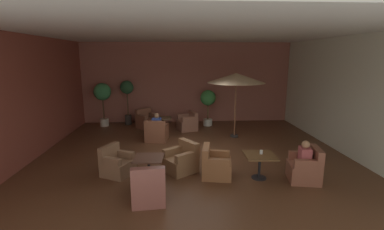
{
  "coord_description": "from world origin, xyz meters",
  "views": [
    {
      "loc": [
        -0.53,
        -8.5,
        3.2
      ],
      "look_at": [
        0.0,
        0.5,
        1.27
      ],
      "focal_mm": 25.6,
      "sensor_mm": 36.0,
      "label": 1
    }
  ],
  "objects_px": {
    "armchair_front_left_north": "(305,168)",
    "cafe_table_mid_center": "(163,121)",
    "cafe_table_front_left": "(260,160)",
    "armchair_mid_center_north": "(188,123)",
    "cafe_table_front_right": "(149,163)",
    "armchair_front_right_east": "(181,161)",
    "armchair_mid_center_east": "(147,121)",
    "iced_drink_cup": "(261,152)",
    "armchair_front_right_south": "(117,164)",
    "potted_tree_mid_right": "(102,95)",
    "patio_umbrella_tall_red": "(236,78)",
    "patron_by_window": "(305,154)",
    "armchair_mid_center_south": "(157,133)",
    "potted_tree_mid_left": "(208,101)",
    "armchair_front_left_east": "(215,165)",
    "armchair_front_right_north": "(149,188)",
    "patron_blue_shirt": "(157,122)",
    "potted_tree_left_corner": "(127,93)"
  },
  "relations": [
    {
      "from": "cafe_table_front_left",
      "to": "cafe_table_front_right",
      "type": "xyz_separation_m",
      "value": [
        -2.92,
        -0.02,
        -0.01
      ]
    },
    {
      "from": "armchair_mid_center_east",
      "to": "potted_tree_mid_right",
      "type": "bearing_deg",
      "value": 166.86
    },
    {
      "from": "cafe_table_front_left",
      "to": "armchair_mid_center_north",
      "type": "distance_m",
      "value": 5.29
    },
    {
      "from": "armchair_front_left_north",
      "to": "cafe_table_mid_center",
      "type": "bearing_deg",
      "value": 128.91
    },
    {
      "from": "armchair_front_right_north",
      "to": "armchair_front_right_east",
      "type": "distance_m",
      "value": 1.82
    },
    {
      "from": "potted_tree_mid_left",
      "to": "potted_tree_mid_right",
      "type": "distance_m",
      "value": 4.87
    },
    {
      "from": "iced_drink_cup",
      "to": "armchair_front_right_south",
      "type": "bearing_deg",
      "value": 174.26
    },
    {
      "from": "potted_tree_mid_right",
      "to": "patron_by_window",
      "type": "xyz_separation_m",
      "value": [
        6.68,
        -6.18,
        -0.73
      ]
    },
    {
      "from": "potted_tree_left_corner",
      "to": "potted_tree_mid_left",
      "type": "relative_size",
      "value": 1.25
    },
    {
      "from": "armchair_front_left_east",
      "to": "patron_blue_shirt",
      "type": "relative_size",
      "value": 1.42
    },
    {
      "from": "cafe_table_front_left",
      "to": "armchair_front_right_south",
      "type": "bearing_deg",
      "value": 173.26
    },
    {
      "from": "armchair_front_left_east",
      "to": "armchair_mid_center_north",
      "type": "bearing_deg",
      "value": 96.38
    },
    {
      "from": "iced_drink_cup",
      "to": "armchair_front_left_east",
      "type": "bearing_deg",
      "value": 173.8
    },
    {
      "from": "armchair_mid_center_south",
      "to": "patio_umbrella_tall_red",
      "type": "bearing_deg",
      "value": 6.68
    },
    {
      "from": "armchair_front_left_east",
      "to": "potted_tree_left_corner",
      "type": "relative_size",
      "value": 0.43
    },
    {
      "from": "armchair_mid_center_north",
      "to": "potted_tree_mid_right",
      "type": "bearing_deg",
      "value": 166.09
    },
    {
      "from": "armchair_front_left_north",
      "to": "armchair_front_right_east",
      "type": "distance_m",
      "value": 3.31
    },
    {
      "from": "armchair_mid_center_east",
      "to": "potted_tree_mid_left",
      "type": "relative_size",
      "value": 0.66
    },
    {
      "from": "potted_tree_left_corner",
      "to": "potted_tree_mid_right",
      "type": "xyz_separation_m",
      "value": [
        -1.07,
        -0.27,
        -0.07
      ]
    },
    {
      "from": "armchair_front_left_north",
      "to": "armchair_mid_center_east",
      "type": "relative_size",
      "value": 0.82
    },
    {
      "from": "cafe_table_front_right",
      "to": "patron_by_window",
      "type": "relative_size",
      "value": 1.22
    },
    {
      "from": "armchair_front_left_east",
      "to": "iced_drink_cup",
      "type": "relative_size",
      "value": 8.26
    },
    {
      "from": "cafe_table_front_left",
      "to": "armchair_front_right_east",
      "type": "bearing_deg",
      "value": 164.19
    },
    {
      "from": "armchair_mid_center_south",
      "to": "armchair_front_right_north",
      "type": "bearing_deg",
      "value": -88.36
    },
    {
      "from": "armchair_front_right_north",
      "to": "potted_tree_mid_right",
      "type": "bearing_deg",
      "value": 111.3
    },
    {
      "from": "armchair_front_right_north",
      "to": "patron_blue_shirt",
      "type": "xyz_separation_m",
      "value": [
        -0.12,
        4.62,
        0.38
      ]
    },
    {
      "from": "armchair_front_left_east",
      "to": "potted_tree_mid_right",
      "type": "height_order",
      "value": "potted_tree_mid_right"
    },
    {
      "from": "cafe_table_front_left",
      "to": "cafe_table_mid_center",
      "type": "bearing_deg",
      "value": 120.85
    },
    {
      "from": "cafe_table_front_left",
      "to": "iced_drink_cup",
      "type": "height_order",
      "value": "iced_drink_cup"
    },
    {
      "from": "armchair_front_left_east",
      "to": "armchair_front_right_north",
      "type": "bearing_deg",
      "value": -142.98
    },
    {
      "from": "armchair_front_left_north",
      "to": "cafe_table_mid_center",
      "type": "xyz_separation_m",
      "value": [
        -3.92,
        4.86,
        0.18
      ]
    },
    {
      "from": "cafe_table_front_left",
      "to": "armchair_front_right_south",
      "type": "distance_m",
      "value": 3.88
    },
    {
      "from": "cafe_table_mid_center",
      "to": "armchair_mid_center_north",
      "type": "relative_size",
      "value": 0.77
    },
    {
      "from": "armchair_front_right_north",
      "to": "armchair_front_right_east",
      "type": "relative_size",
      "value": 0.85
    },
    {
      "from": "armchair_front_left_east",
      "to": "iced_drink_cup",
      "type": "distance_m",
      "value": 1.28
    },
    {
      "from": "armchair_front_left_north",
      "to": "cafe_table_front_right",
      "type": "relative_size",
      "value": 1.17
    },
    {
      "from": "armchair_front_left_east",
      "to": "patio_umbrella_tall_red",
      "type": "distance_m",
      "value": 4.42
    },
    {
      "from": "armchair_mid_center_east",
      "to": "armchair_mid_center_south",
      "type": "xyz_separation_m",
      "value": [
        0.58,
        -1.98,
        -0.01
      ]
    },
    {
      "from": "cafe_table_front_left",
      "to": "cafe_table_front_right",
      "type": "distance_m",
      "value": 2.92
    },
    {
      "from": "cafe_table_mid_center",
      "to": "iced_drink_cup",
      "type": "xyz_separation_m",
      "value": [
        2.82,
        -4.58,
        0.19
      ]
    },
    {
      "from": "patio_umbrella_tall_red",
      "to": "potted_tree_left_corner",
      "type": "distance_m",
      "value": 5.28
    },
    {
      "from": "patio_umbrella_tall_red",
      "to": "potted_tree_mid_right",
      "type": "bearing_deg",
      "value": 159.9
    },
    {
      "from": "patron_blue_shirt",
      "to": "iced_drink_cup",
      "type": "bearing_deg",
      "value": -49.33
    },
    {
      "from": "armchair_front_left_north",
      "to": "patio_umbrella_tall_red",
      "type": "height_order",
      "value": "patio_umbrella_tall_red"
    },
    {
      "from": "cafe_table_front_right",
      "to": "armchair_front_right_east",
      "type": "relative_size",
      "value": 0.71
    },
    {
      "from": "armchair_front_right_east",
      "to": "armchair_mid_center_north",
      "type": "bearing_deg",
      "value": 85.19
    },
    {
      "from": "armchair_front_right_east",
      "to": "potted_tree_mid_left",
      "type": "xyz_separation_m",
      "value": [
        1.35,
        5.2,
        0.85
      ]
    },
    {
      "from": "armchair_mid_center_north",
      "to": "patio_umbrella_tall_red",
      "type": "relative_size",
      "value": 0.37
    },
    {
      "from": "cafe_table_front_left",
      "to": "armchair_front_left_north",
      "type": "distance_m",
      "value": 1.18
    },
    {
      "from": "cafe_table_front_right",
      "to": "patio_umbrella_tall_red",
      "type": "distance_m",
      "value": 5.3
    }
  ]
}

